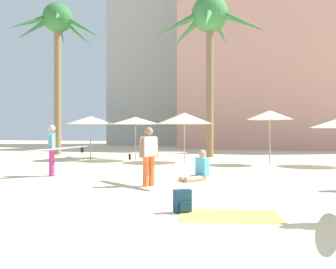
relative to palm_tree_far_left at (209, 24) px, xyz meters
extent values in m
plane|color=beige|center=(2.58, -18.16, -8.08)|extent=(120.00, 120.00, 0.00)
cube|color=#DB9989|center=(6.45, 15.00, 1.30)|extent=(23.45, 8.03, 18.78)
cube|color=#A8A8A3|center=(-8.50, 23.64, 3.11)|extent=(15.69, 10.27, 22.40)
cylinder|color=brown|center=(0.04, 0.01, -3.74)|extent=(0.43, 0.43, 8.69)
sphere|color=#387A3D|center=(0.04, 0.01, 0.61)|extent=(2.20, 2.20, 2.20)
cone|color=#387A3D|center=(1.96, -0.35, -0.13)|extent=(3.07, 1.04, 1.91)
cone|color=#387A3D|center=(0.33, 2.02, 0.04)|extent=(0.92, 3.17, 1.59)
cone|color=#387A3D|center=(-1.66, 0.95, -0.16)|extent=(2.87, 1.88, 1.95)
cone|color=#387A3D|center=(-1.62, -0.99, -0.15)|extent=(2.83, 1.97, 1.95)
cone|color=#387A3D|center=(0.28, -1.87, -0.22)|extent=(0.85, 3.00, 2.07)
cylinder|color=brown|center=(-10.44, -0.27, -3.41)|extent=(0.48, 0.48, 9.35)
sphere|color=#2D6B33|center=(-10.44, -0.27, 1.27)|extent=(2.00, 2.00, 2.00)
cone|color=#2D6B33|center=(-8.69, -0.06, 0.53)|extent=(2.79, 0.77, 1.86)
cone|color=#2D6B33|center=(-9.84, 1.41, 0.56)|extent=(1.36, 2.77, 1.80)
cone|color=#2D6B33|center=(-11.27, 1.41, 0.75)|extent=(1.67, 2.80, 1.44)
cone|color=#2D6B33|center=(-12.27, -0.36, 0.65)|extent=(2.86, 0.58, 1.63)
cone|color=#2D6B33|center=(-11.63, -1.68, 0.67)|extent=(2.18, 2.47, 1.59)
cone|color=#2D6B33|center=(-9.43, -1.86, 0.77)|extent=(1.94, 2.69, 1.40)
cylinder|color=gray|center=(-0.35, -4.39, -6.85)|extent=(0.06, 0.06, 2.47)
cone|color=beige|center=(-0.35, -4.39, -5.89)|extent=(2.74, 2.74, 0.55)
cylinder|color=gray|center=(3.78, -4.66, -6.84)|extent=(0.06, 0.06, 2.50)
cone|color=beige|center=(3.78, -4.66, -5.79)|extent=(2.08, 2.08, 0.42)
cylinder|color=gray|center=(-3.08, -4.15, -6.93)|extent=(0.06, 0.06, 2.31)
cone|color=white|center=(-3.08, -4.15, -5.96)|extent=(2.47, 2.47, 0.37)
cylinder|color=gray|center=(-5.57, -4.45, -6.90)|extent=(0.06, 0.06, 2.37)
cone|color=beige|center=(-5.57, -4.45, -5.93)|extent=(2.52, 2.52, 0.42)
cube|color=#F4CC4C|center=(3.63, -16.01, -8.08)|extent=(1.93, 1.42, 0.01)
cube|color=#163649|center=(2.77, -15.97, -7.87)|extent=(0.35, 0.33, 0.42)
cube|color=#112B3B|center=(2.85, -16.06, -7.96)|extent=(0.20, 0.18, 0.18)
cylinder|color=orange|center=(1.03, -12.85, -7.68)|extent=(0.22, 0.22, 0.82)
cylinder|color=orange|center=(0.92, -13.02, -7.68)|extent=(0.22, 0.22, 0.82)
cube|color=white|center=(0.97, -12.93, -7.00)|extent=(0.41, 0.45, 0.54)
sphere|color=#936B51|center=(0.97, -12.93, -6.59)|extent=(0.33, 0.33, 0.24)
cylinder|color=#936B51|center=(1.11, -12.73, -7.03)|extent=(0.14, 0.14, 0.51)
cylinder|color=#936B51|center=(0.83, -13.14, -7.03)|extent=(0.14, 0.14, 0.51)
ellipsoid|color=white|center=(0.97, -12.63, -7.18)|extent=(2.61, 1.83, 0.18)
ellipsoid|color=#3A84C8|center=(0.97, -12.63, -7.18)|extent=(2.63, 1.86, 0.16)
cube|color=black|center=(0.01, -12.02, -7.35)|extent=(0.10, 0.07, 0.18)
cylinder|color=#B7337F|center=(-2.96, -11.69, -7.62)|extent=(0.23, 0.23, 0.92)
cylinder|color=#B7337F|center=(-3.09, -11.54, -7.62)|extent=(0.23, 0.23, 0.92)
cube|color=#4CB2DB|center=(-3.03, -11.61, -6.89)|extent=(0.43, 0.45, 0.55)
sphere|color=#D1A889|center=(-3.03, -11.61, -6.47)|extent=(0.34, 0.34, 0.24)
cylinder|color=#D1A889|center=(-2.86, -11.80, -6.92)|extent=(0.14, 0.14, 0.52)
cylinder|color=#D1A889|center=(-3.19, -11.43, -6.92)|extent=(0.14, 0.14, 0.52)
ellipsoid|color=beige|center=(-3.03, -11.91, -7.18)|extent=(2.27, 2.46, 0.27)
ellipsoid|color=#5D37AE|center=(-3.03, -11.91, -7.18)|extent=(2.29, 2.48, 0.24)
cube|color=black|center=(-2.21, -11.02, -7.22)|extent=(0.09, 0.09, 0.19)
cylinder|color=tan|center=(1.93, -11.50, -8.00)|extent=(0.56, 0.83, 0.16)
cylinder|color=tan|center=(1.75, -11.40, -8.00)|extent=(0.56, 0.83, 0.16)
cube|color=#4CB2DB|center=(2.05, -11.08, -7.69)|extent=(0.46, 0.39, 0.56)
sphere|color=tan|center=(2.05, -11.08, -7.27)|extent=(0.33, 0.33, 0.24)
camera|label=1|loc=(4.62, -22.60, -6.65)|focal=40.53mm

